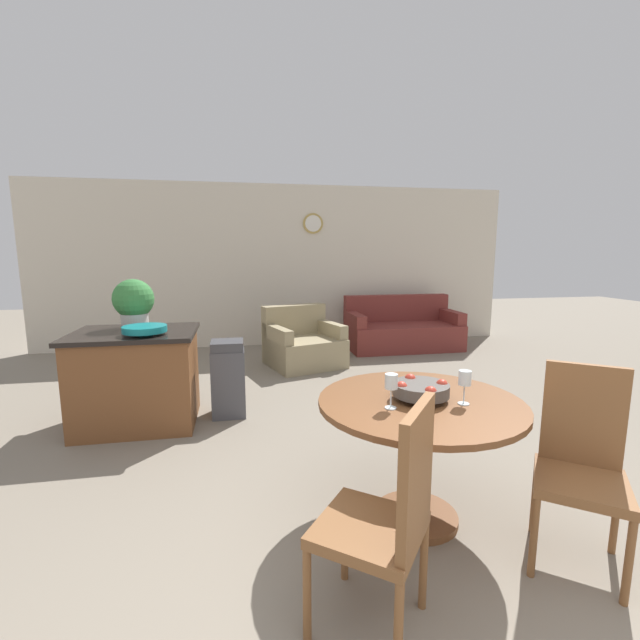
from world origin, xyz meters
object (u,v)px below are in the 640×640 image
at_px(wine_glass_left, 391,383).
at_px(trash_bin, 228,379).
at_px(wine_glass_right, 465,380).
at_px(couch, 402,331).
at_px(kitchen_island, 137,378).
at_px(fruit_bowl, 421,389).
at_px(potted_plant, 134,302).
at_px(dining_chair_near_right, 581,457).
at_px(dining_chair_near_left, 388,512).
at_px(armchair, 303,345).
at_px(dining_table, 419,428).
at_px(teal_bowl, 145,329).

bearing_deg(wine_glass_left, trash_bin, 114.57).
xyz_separation_m(wine_glass_left, wine_glass_right, (0.42, -0.02, 0.00)).
bearing_deg(couch, kitchen_island, -144.78).
height_order(kitchen_island, trash_bin, kitchen_island).
distance_m(fruit_bowl, potted_plant, 2.87).
height_order(wine_glass_right, kitchen_island, wine_glass_right).
distance_m(wine_glass_left, potted_plant, 2.79).
xyz_separation_m(dining_chair_near_right, wine_glass_left, (-0.91, 0.34, 0.35)).
relative_size(wine_glass_right, kitchen_island, 0.18).
distance_m(dining_chair_near_left, trash_bin, 2.71).
bearing_deg(couch, armchair, -157.12).
bearing_deg(dining_table, dining_chair_near_right, -32.15).
bearing_deg(armchair, dining_chair_near_left, -111.12).
distance_m(teal_bowl, potted_plant, 0.46).
height_order(fruit_bowl, potted_plant, potted_plant).
distance_m(couch, armchair, 1.94).
distance_m(dining_chair_near_right, couch, 4.94).
xyz_separation_m(dining_table, dining_chair_near_right, (0.70, -0.44, -0.03)).
relative_size(dining_table, dining_chair_near_left, 1.16).
xyz_separation_m(dining_chair_near_right, teal_bowl, (-2.52, 2.10, 0.38)).
bearing_deg(wine_glass_right, dining_table, 151.81).
bearing_deg(dining_table, armchair, 92.21).
xyz_separation_m(kitchen_island, armchair, (1.82, 1.80, -0.16)).
height_order(couch, armchair, couch).
height_order(wine_glass_right, potted_plant, potted_plant).
bearing_deg(armchair, wine_glass_left, -108.35).
relative_size(wine_glass_left, armchair, 0.17).
height_order(dining_chair_near_left, armchair, dining_chair_near_left).
relative_size(dining_table, dining_chair_near_right, 1.16).
bearing_deg(armchair, teal_bowl, -147.52).
height_order(dining_chair_near_right, fruit_bowl, dining_chair_near_right).
bearing_deg(trash_bin, fruit_bowl, -59.36).
distance_m(dining_chair_near_left, fruit_bowl, 0.87).
distance_m(dining_chair_near_right, kitchen_island, 3.51).
height_order(wine_glass_left, kitchen_island, wine_glass_left).
height_order(dining_chair_near_left, wine_glass_left, dining_chair_near_left).
distance_m(wine_glass_right, couch, 4.78).
distance_m(kitchen_island, couch, 4.41).
distance_m(dining_chair_near_left, dining_chair_near_right, 1.17).
xyz_separation_m(teal_bowl, couch, (3.47, 2.74, -0.64)).
bearing_deg(dining_chair_near_right, trash_bin, -14.20).
xyz_separation_m(wine_glass_right, trash_bin, (-1.35, 2.03, -0.53)).
relative_size(couch, armchair, 1.56).
bearing_deg(teal_bowl, potted_plant, 113.20).
xyz_separation_m(dining_table, armchair, (-0.14, 3.65, -0.30)).
height_order(dining_chair_near_right, wine_glass_right, dining_chair_near_right).
relative_size(fruit_bowl, kitchen_island, 0.30).
xyz_separation_m(kitchen_island, teal_bowl, (0.13, -0.19, 0.49)).
distance_m(dining_chair_near_right, potted_plant, 3.70).
relative_size(dining_chair_near_right, armchair, 0.88).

